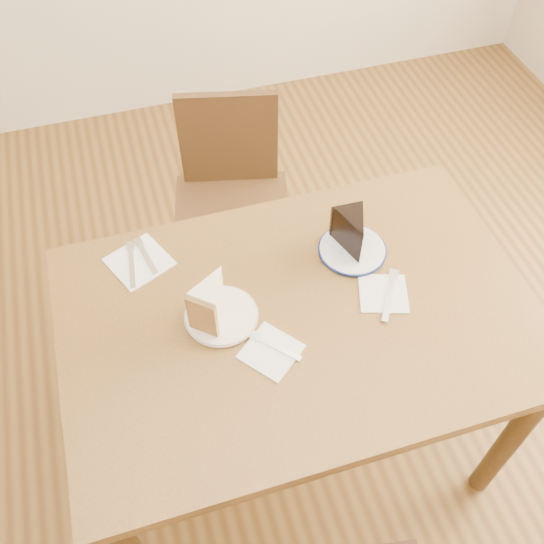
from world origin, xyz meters
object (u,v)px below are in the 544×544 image
Objects in this scene: table at (298,334)px; carrot_cake at (213,299)px; plate_navy at (352,250)px; chocolate_cake at (353,235)px; chair_far at (232,201)px; plate_cream at (221,316)px.

carrot_cake is at bearing 165.52° from table.
chocolate_cake is at bearing 111.83° from plate_navy.
chocolate_cake is at bearing 54.60° from carrot_cake.
table is 10.44× the size of carrot_cake.
carrot_cake is 0.99× the size of chocolate_cake.
chair_far reaches higher than plate_navy.
table is at bearing 39.18° from chocolate_cake.
chocolate_cake is at bearing 37.59° from table.
plate_navy is (0.21, -0.57, 0.30)m from chair_far.
chair_far is 0.76m from plate_cream.
carrot_cake is (-0.41, -0.10, 0.06)m from plate_navy.
plate_navy is at bearing 15.20° from plate_cream.
table is 0.74m from chair_far.
plate_navy is (0.20, 0.15, 0.10)m from table.
chair_far is at bearing 74.53° from plate_cream.
plate_cream is (-0.19, -0.67, 0.30)m from chair_far.
chair_far is 0.67m from plate_navy.
carrot_cake is at bearing 86.57° from chair_far.
chocolate_cake reaches higher than chair_far.
plate_cream is at bearing 5.77° from carrot_cake.
chair_far is 7.17× the size of carrot_cake.
carrot_cake is at bearing 145.18° from plate_cream.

